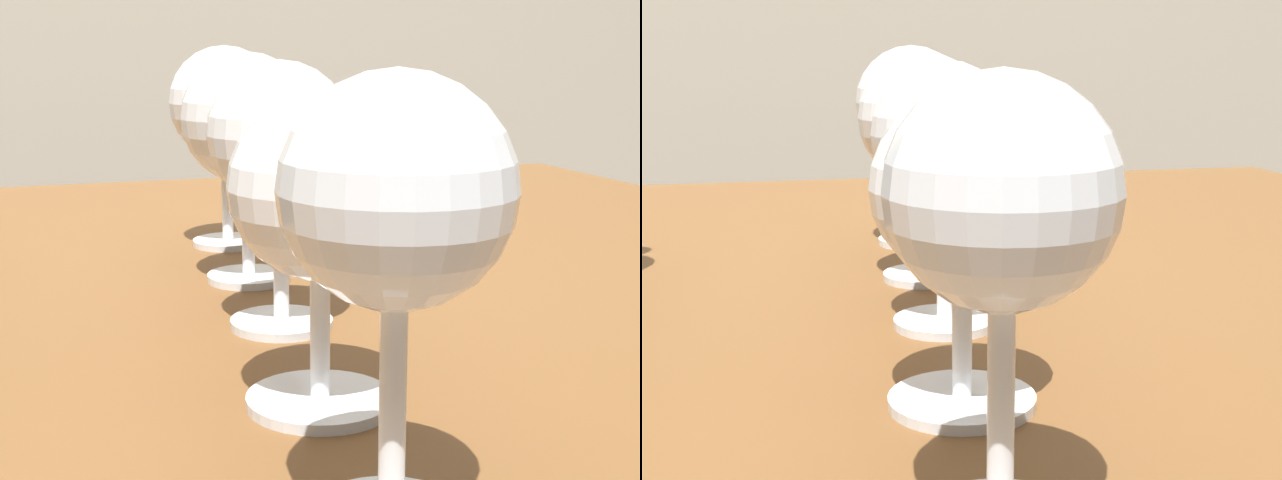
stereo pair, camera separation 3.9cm
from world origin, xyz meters
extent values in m
cube|color=brown|center=(0.00, 0.00, 0.73)|extent=(1.23, 0.96, 0.03)
cylinder|color=brown|center=(0.55, 0.42, 0.36)|extent=(0.06, 0.06, 0.72)
cylinder|color=white|center=(0.04, -0.36, 0.80)|extent=(0.01, 0.01, 0.08)
sphere|color=white|center=(0.04, -0.36, 0.86)|extent=(0.07, 0.07, 0.07)
ellipsoid|color=pink|center=(0.04, -0.36, 0.86)|extent=(0.07, 0.07, 0.02)
cylinder|color=white|center=(0.05, -0.25, 0.75)|extent=(0.07, 0.07, 0.00)
cylinder|color=white|center=(0.05, -0.25, 0.79)|extent=(0.01, 0.01, 0.07)
sphere|color=white|center=(0.05, -0.25, 0.85)|extent=(0.08, 0.08, 0.08)
ellipsoid|color=maroon|center=(0.05, -0.25, 0.85)|extent=(0.07, 0.07, 0.04)
cylinder|color=white|center=(0.07, -0.13, 0.75)|extent=(0.06, 0.06, 0.00)
cylinder|color=white|center=(0.07, -0.13, 0.79)|extent=(0.01, 0.01, 0.08)
sphere|color=white|center=(0.07, -0.13, 0.86)|extent=(0.08, 0.08, 0.08)
ellipsoid|color=beige|center=(0.07, -0.13, 0.86)|extent=(0.07, 0.07, 0.04)
cylinder|color=white|center=(0.08, -0.02, 0.75)|extent=(0.06, 0.06, 0.00)
cylinder|color=white|center=(0.08, -0.02, 0.79)|extent=(0.01, 0.01, 0.08)
sphere|color=white|center=(0.08, -0.02, 0.86)|extent=(0.09, 0.09, 0.09)
ellipsoid|color=#EACC66|center=(0.08, -0.02, 0.86)|extent=(0.08, 0.08, 0.03)
cylinder|color=white|center=(0.09, 0.09, 0.75)|extent=(0.06, 0.06, 0.00)
cylinder|color=white|center=(0.09, 0.09, 0.79)|extent=(0.01, 0.01, 0.08)
sphere|color=white|center=(0.09, 0.09, 0.86)|extent=(0.09, 0.09, 0.09)
ellipsoid|color=gold|center=(0.09, 0.09, 0.86)|extent=(0.08, 0.08, 0.03)
camera|label=1|loc=(-0.07, -0.61, 0.91)|focal=50.73mm
camera|label=2|loc=(-0.03, -0.62, 0.91)|focal=50.73mm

